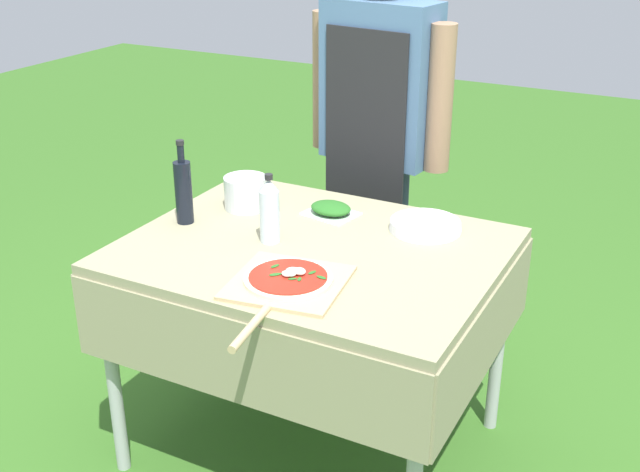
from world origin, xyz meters
TOP-DOWN VIEW (x-y plane):
  - ground_plane at (0.00, 0.00)m, footprint 12.00×12.00m
  - prep_table at (0.00, 0.00)m, footprint 1.22×0.97m
  - person_cook at (-0.13, 0.81)m, footprint 0.64×0.26m
  - pizza_on_peel at (0.07, -0.29)m, footprint 0.37×0.58m
  - oil_bottle at (-0.49, -0.03)m, footprint 0.06×0.06m
  - water_bottle at (-0.14, -0.03)m, footprint 0.07×0.07m
  - herb_container at (-0.07, 0.27)m, footprint 0.20×0.18m
  - mixing_tub at (-0.38, 0.18)m, footprint 0.16×0.16m
  - plate_stack at (0.28, 0.29)m, footprint 0.25×0.25m

SIDE VIEW (x-z plane):
  - ground_plane at x=0.00m, z-range 0.00..0.00m
  - prep_table at x=0.00m, z-range 0.31..1.13m
  - pizza_on_peel at x=0.07m, z-range 0.80..0.85m
  - plate_stack at x=0.28m, z-range 0.81..0.85m
  - herb_container at x=-0.07m, z-range 0.81..0.86m
  - mixing_tub at x=-0.38m, z-range 0.81..0.93m
  - water_bottle at x=-0.14m, z-range 0.81..1.04m
  - oil_bottle at x=-0.49m, z-range 0.78..1.08m
  - person_cook at x=-0.13m, z-range 0.15..1.87m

